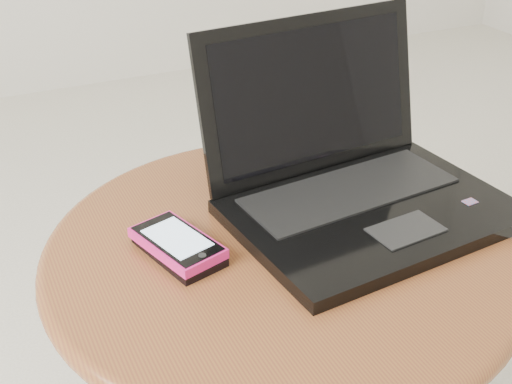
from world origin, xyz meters
name	(u,v)px	position (x,y,z in m)	size (l,w,h in m)	color
table	(280,304)	(-0.11, 0.09, 0.37)	(0.59, 0.59, 0.47)	brown
laptop	(354,177)	(0.02, 0.13, 0.51)	(0.37, 0.33, 0.23)	black
phone_black	(179,250)	(-0.23, 0.12, 0.48)	(0.09, 0.13, 0.01)	black
phone_pink	(177,242)	(-0.24, 0.12, 0.49)	(0.09, 0.13, 0.01)	#DF1D75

